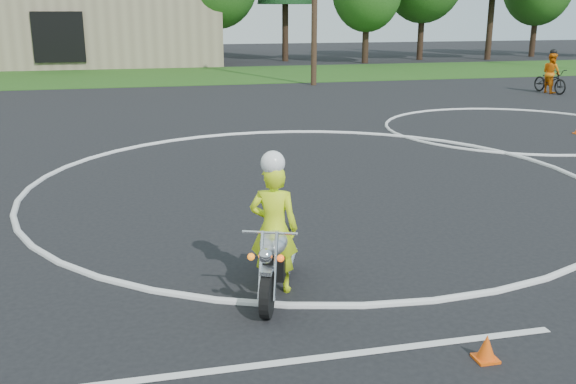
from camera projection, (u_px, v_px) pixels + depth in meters
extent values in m
plane|color=black|center=(357.00, 228.00, 11.12)|extent=(120.00, 120.00, 0.00)
cube|color=#1E4714|center=(201.00, 75.00, 36.39)|extent=(120.00, 10.00, 0.02)
torus|color=silver|center=(311.00, 183.00, 13.93)|extent=(12.12, 12.12, 0.12)
torus|color=silver|center=(513.00, 128.00, 20.36)|extent=(8.10, 8.10, 0.10)
cube|color=silver|center=(210.00, 371.00, 6.72)|extent=(8.00, 0.12, 0.01)
cylinder|color=black|center=(267.00, 294.00, 7.85)|extent=(0.32, 0.60, 0.59)
cylinder|color=black|center=(283.00, 253.00, 9.17)|extent=(0.32, 0.60, 0.59)
cube|color=black|center=(276.00, 264.00, 8.53)|extent=(0.45, 0.61, 0.30)
ellipsoid|color=silver|center=(274.00, 242.00, 8.24)|extent=(0.56, 0.72, 0.28)
cube|color=black|center=(279.00, 232.00, 8.72)|extent=(0.45, 0.65, 0.10)
cylinder|color=silver|center=(261.00, 265.00, 7.84)|extent=(0.17, 0.35, 0.80)
cylinder|color=silver|center=(275.00, 266.00, 7.82)|extent=(0.17, 0.35, 0.80)
cube|color=silver|center=(267.00, 271.00, 7.75)|extent=(0.21, 0.25, 0.05)
cylinder|color=white|center=(270.00, 233.00, 7.89)|extent=(0.66, 0.28, 0.04)
sphere|color=silver|center=(265.00, 256.00, 7.61)|extent=(0.18, 0.18, 0.18)
sphere|color=orange|center=(251.00, 257.00, 7.66)|extent=(0.09, 0.09, 0.09)
sphere|color=#FF4F0C|center=(281.00, 258.00, 7.61)|extent=(0.09, 0.09, 0.09)
cylinder|color=silver|center=(292.00, 260.00, 8.92)|extent=(0.35, 0.77, 0.08)
imported|color=#DFFF1A|center=(274.00, 228.00, 8.45)|extent=(0.75, 0.62, 1.75)
sphere|color=white|center=(273.00, 163.00, 8.15)|extent=(0.32, 0.32, 0.32)
imported|color=black|center=(550.00, 81.00, 28.75)|extent=(0.90, 2.09, 1.07)
imported|color=orange|center=(551.00, 73.00, 28.65)|extent=(0.75, 0.92, 1.78)
sphere|color=black|center=(554.00, 52.00, 28.40)|extent=(0.31, 0.31, 0.31)
cone|color=#FF550D|center=(486.00, 347.00, 6.91)|extent=(0.22, 0.22, 0.30)
cube|color=#FF550D|center=(485.00, 359.00, 6.95)|extent=(0.24, 0.24, 0.03)
cube|color=black|center=(58.00, 37.00, 38.67)|extent=(3.00, 0.16, 3.00)
cylinder|color=#382619|center=(219.00, 40.00, 42.93)|extent=(0.44, 0.44, 3.24)
cylinder|color=#382619|center=(285.00, 33.00, 45.80)|extent=(0.44, 0.44, 3.96)
cylinder|color=#382619|center=(365.00, 42.00, 44.24)|extent=(0.44, 0.44, 2.88)
cylinder|color=#382619|center=(421.00, 35.00, 47.11)|extent=(0.44, 0.44, 3.60)
cylinder|color=#382619|center=(490.00, 30.00, 47.17)|extent=(0.44, 0.44, 4.32)
cylinder|color=#382619|center=(533.00, 36.00, 50.28)|extent=(0.44, 0.44, 3.24)
cylinder|color=#382619|center=(158.00, 43.00, 43.04)|extent=(0.44, 0.44, 2.88)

